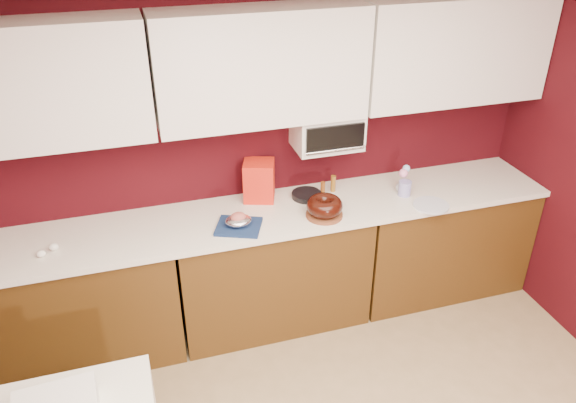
{
  "coord_description": "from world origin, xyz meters",
  "views": [
    {
      "loc": [
        -0.83,
        -1.2,
        2.81
      ],
      "look_at": [
        0.09,
        1.84,
        1.02
      ],
      "focal_mm": 35.0,
      "sensor_mm": 36.0,
      "label": 1
    }
  ],
  "objects_px": {
    "toaster_oven": "(327,130)",
    "blue_jar": "(405,188)",
    "foil_ham_nest": "(238,221)",
    "flower_vase": "(402,185)",
    "bundt_cake": "(325,206)",
    "pandoro_box": "(259,181)",
    "coffee_mug": "(332,200)"
  },
  "relations": [
    {
      "from": "pandoro_box",
      "to": "flower_vase",
      "type": "height_order",
      "value": "pandoro_box"
    },
    {
      "from": "toaster_oven",
      "to": "coffee_mug",
      "type": "height_order",
      "value": "toaster_oven"
    },
    {
      "from": "blue_jar",
      "to": "flower_vase",
      "type": "xyz_separation_m",
      "value": [
        0.01,
        0.05,
        -0.0
      ]
    },
    {
      "from": "foil_ham_nest",
      "to": "flower_vase",
      "type": "xyz_separation_m",
      "value": [
        1.22,
        0.14,
        -0.0
      ]
    },
    {
      "from": "foil_ham_nest",
      "to": "coffee_mug",
      "type": "relative_size",
      "value": 1.81
    },
    {
      "from": "flower_vase",
      "to": "bundt_cake",
      "type": "bearing_deg",
      "value": -165.92
    },
    {
      "from": "toaster_oven",
      "to": "flower_vase",
      "type": "height_order",
      "value": "toaster_oven"
    },
    {
      "from": "pandoro_box",
      "to": "toaster_oven",
      "type": "bearing_deg",
      "value": 13.8
    },
    {
      "from": "bundt_cake",
      "to": "pandoro_box",
      "type": "height_order",
      "value": "pandoro_box"
    },
    {
      "from": "bundt_cake",
      "to": "blue_jar",
      "type": "bearing_deg",
      "value": 9.84
    },
    {
      "from": "flower_vase",
      "to": "coffee_mug",
      "type": "bearing_deg",
      "value": -174.89
    },
    {
      "from": "toaster_oven",
      "to": "bundt_cake",
      "type": "distance_m",
      "value": 0.52
    },
    {
      "from": "bundt_cake",
      "to": "blue_jar",
      "type": "xyz_separation_m",
      "value": [
        0.64,
        0.11,
        -0.03
      ]
    },
    {
      "from": "toaster_oven",
      "to": "blue_jar",
      "type": "relative_size",
      "value": 4.21
    },
    {
      "from": "bundt_cake",
      "to": "pandoro_box",
      "type": "xyz_separation_m",
      "value": [
        -0.35,
        0.36,
        0.06
      ]
    },
    {
      "from": "blue_jar",
      "to": "foil_ham_nest",
      "type": "bearing_deg",
      "value": -175.79
    },
    {
      "from": "foil_ham_nest",
      "to": "flower_vase",
      "type": "relative_size",
      "value": 1.58
    },
    {
      "from": "blue_jar",
      "to": "toaster_oven",
      "type": "bearing_deg",
      "value": 158.08
    },
    {
      "from": "toaster_oven",
      "to": "blue_jar",
      "type": "height_order",
      "value": "toaster_oven"
    },
    {
      "from": "toaster_oven",
      "to": "pandoro_box",
      "type": "xyz_separation_m",
      "value": [
        -0.47,
        0.04,
        -0.33
      ]
    },
    {
      "from": "foil_ham_nest",
      "to": "blue_jar",
      "type": "relative_size",
      "value": 1.58
    },
    {
      "from": "bundt_cake",
      "to": "blue_jar",
      "type": "relative_size",
      "value": 2.24
    },
    {
      "from": "coffee_mug",
      "to": "flower_vase",
      "type": "relative_size",
      "value": 0.87
    },
    {
      "from": "foil_ham_nest",
      "to": "flower_vase",
      "type": "distance_m",
      "value": 1.23
    },
    {
      "from": "coffee_mug",
      "to": "foil_ham_nest",
      "type": "bearing_deg",
      "value": -172.22
    },
    {
      "from": "toaster_oven",
      "to": "coffee_mug",
      "type": "bearing_deg",
      "value": -97.63
    },
    {
      "from": "bundt_cake",
      "to": "flower_vase",
      "type": "height_order",
      "value": "bundt_cake"
    },
    {
      "from": "coffee_mug",
      "to": "blue_jar",
      "type": "height_order",
      "value": "blue_jar"
    },
    {
      "from": "pandoro_box",
      "to": "foil_ham_nest",
      "type": "bearing_deg",
      "value": -104.99
    },
    {
      "from": "toaster_oven",
      "to": "flower_vase",
      "type": "relative_size",
      "value": 4.22
    },
    {
      "from": "toaster_oven",
      "to": "bundt_cake",
      "type": "relative_size",
      "value": 1.88
    },
    {
      "from": "blue_jar",
      "to": "flower_vase",
      "type": "bearing_deg",
      "value": 82.98
    }
  ]
}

